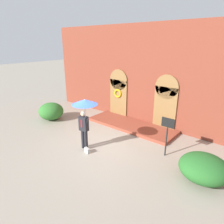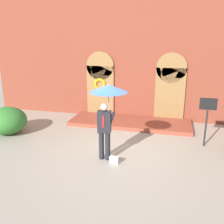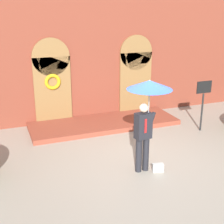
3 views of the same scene
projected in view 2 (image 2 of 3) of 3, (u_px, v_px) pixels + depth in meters
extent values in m
plane|color=gray|center=(114.00, 154.00, 8.11)|extent=(80.00, 80.00, 0.00)
cube|color=brown|center=(136.00, 57.00, 11.21)|extent=(14.00, 0.50, 5.60)
cube|color=brown|center=(100.00, 91.00, 11.77)|extent=(1.30, 0.08, 2.40)
cylinder|color=brown|center=(100.00, 66.00, 11.43)|extent=(1.30, 0.08, 1.30)
cube|color=brown|center=(170.00, 95.00, 11.03)|extent=(1.30, 0.08, 2.40)
cylinder|color=brown|center=(172.00, 68.00, 10.68)|extent=(1.30, 0.08, 1.30)
torus|color=#C69314|center=(100.00, 84.00, 11.61)|extent=(0.56, 0.12, 0.56)
cube|color=brown|center=(130.00, 122.00, 10.92)|extent=(5.20, 1.80, 0.16)
cylinder|color=black|center=(101.00, 145.00, 7.70)|extent=(0.16, 0.16, 0.90)
cylinder|color=black|center=(108.00, 146.00, 7.66)|extent=(0.16, 0.16, 0.90)
cube|color=black|center=(104.00, 122.00, 7.46)|extent=(0.43, 0.29, 0.66)
cube|color=#A51919|center=(103.00, 122.00, 7.32)|extent=(0.06, 0.02, 0.36)
sphere|color=beige|center=(104.00, 107.00, 7.32)|extent=(0.22, 0.22, 0.22)
cylinder|color=black|center=(111.00, 119.00, 7.38)|extent=(0.22, 0.09, 0.46)
cylinder|color=gray|center=(109.00, 109.00, 7.31)|extent=(0.02, 0.02, 0.98)
cone|color=#284CB7|center=(108.00, 88.00, 7.13)|extent=(1.10, 1.10, 0.22)
cone|color=white|center=(108.00, 88.00, 7.13)|extent=(0.61, 0.60, 0.20)
cube|color=#B7B7B2|center=(114.00, 160.00, 7.51)|extent=(0.30, 0.18, 0.22)
cylinder|color=black|center=(206.00, 128.00, 8.56)|extent=(0.06, 0.06, 1.30)
cube|color=black|center=(208.00, 104.00, 8.31)|extent=(0.56, 0.03, 0.40)
ellipsoid|color=#2D6B28|center=(7.00, 121.00, 9.75)|extent=(1.53, 1.50, 1.06)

